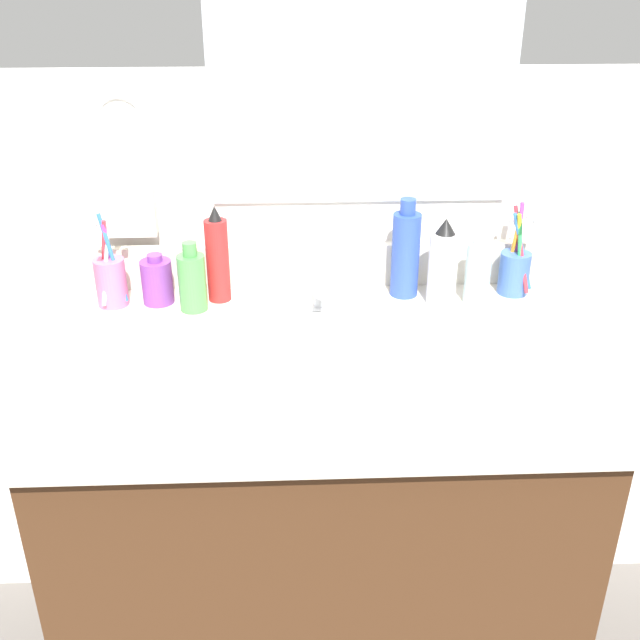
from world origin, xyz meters
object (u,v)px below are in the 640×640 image
bottle_spray_red (217,258)px  bottle_toner_green (192,281)px  cup_blue_plastic (515,268)px  bottle_gel_clear (478,272)px  hand_towel (125,183)px  cup_pink (111,279)px  soap_bar (256,289)px  bottle_lotion_white (443,265)px  bottle_cream_purple (157,281)px  faucet (320,300)px  bottle_shampoo_blue (406,253)px

bottle_spray_red → bottle_toner_green: bottle_spray_red is taller
bottle_spray_red → cup_blue_plastic: (0.60, 0.01, -0.03)m
bottle_spray_red → bottle_gel_clear: bottle_spray_red is taller
hand_towel → cup_pink: (-0.03, -0.10, -0.16)m
soap_bar → bottle_lotion_white: bearing=-8.4°
hand_towel → bottle_lotion_white: hand_towel is taller
bottle_cream_purple → bottle_gel_clear: (0.64, -0.02, 0.02)m
hand_towel → bottle_gel_clear: hand_towel is taller
hand_towel → bottle_cream_purple: size_ratio=2.14×
bottle_gel_clear → bottle_toner_green: (-0.56, -0.01, -0.00)m
bottle_spray_red → bottle_lotion_white: size_ratio=1.11×
bottle_toner_green → soap_bar: 0.14m
bottle_cream_purple → cup_blue_plastic: bearing=1.2°
bottle_spray_red → bottle_lotion_white: bearing=-4.6°
faucet → cup_blue_plastic: size_ratio=0.82×
hand_towel → bottle_shampoo_blue: bearing=-7.9°
bottle_cream_purple → bottle_spray_red: (0.12, 0.01, 0.04)m
soap_bar → bottle_spray_red: bearing=-165.3°
bottle_spray_red → cup_pink: (-0.21, -0.02, -0.03)m
bottle_gel_clear → soap_bar: 0.45m
hand_towel → soap_bar: hand_towel is taller
faucet → bottle_spray_red: 0.22m
faucet → bottle_toner_green: bottle_toner_green is taller
faucet → cup_pink: cup_pink is taller
cup_blue_plastic → faucet: bearing=-169.3°
bottle_gel_clear → bottle_shampoo_blue: size_ratio=0.70×
bottle_cream_purple → soap_bar: bearing=8.2°
bottle_shampoo_blue → cup_blue_plastic: bearing=-0.4°
bottle_lotion_white → cup_blue_plastic: size_ratio=0.91×
hand_towel → cup_pink: bearing=-105.7°
cup_pink → cup_blue_plastic: bearing=1.5°
bottle_spray_red → bottle_shampoo_blue: bottle_shampoo_blue is taller
hand_towel → soap_bar: 0.34m
bottle_gel_clear → cup_pink: 0.73m
hand_towel → bottle_toner_green: (0.13, -0.13, -0.16)m
bottle_spray_red → cup_pink: 0.21m
bottle_cream_purple → bottle_toner_green: 0.08m
bottle_shampoo_blue → cup_pink: (-0.59, -0.02, -0.04)m
bottle_spray_red → cup_blue_plastic: size_ratio=1.01×
bottle_spray_red → bottle_shampoo_blue: (0.38, 0.01, 0.00)m
bottle_cream_purple → bottle_toner_green: bottle_toner_green is taller
cup_blue_plastic → soap_bar: bearing=178.6°
hand_towel → bottle_spray_red: size_ratio=1.11×
bottle_cream_purple → bottle_lotion_white: bottle_lotion_white is taller
hand_towel → cup_blue_plastic: (0.78, -0.08, -0.17)m
bottle_shampoo_blue → bottle_toner_green: (-0.42, -0.05, -0.03)m
bottle_gel_clear → cup_pink: (-0.73, 0.02, -0.01)m
bottle_shampoo_blue → soap_bar: bottle_shampoo_blue is taller
hand_towel → bottle_lotion_white: 0.65m
bottle_spray_red → cup_blue_plastic: bearing=0.6°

